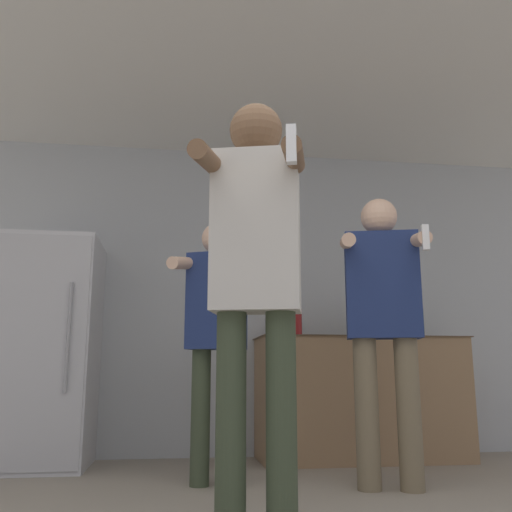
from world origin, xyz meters
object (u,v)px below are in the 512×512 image
at_px(bottle_amber_bourbon, 357,323).
at_px(bottle_clear_vodka, 281,320).
at_px(person_man_side, 384,314).
at_px(bottle_red_label, 296,321).
at_px(bottle_dark_rum, 418,322).
at_px(bottle_short_whiskey, 396,323).
at_px(refrigerator, 44,351).
at_px(person_woman_foreground, 256,267).
at_px(person_spectator_back, 216,324).

distance_m(bottle_amber_bourbon, bottle_clear_vodka, 0.62).
xyz_separation_m(bottle_amber_bourbon, person_man_side, (-0.21, -1.16, -0.05)).
bearing_deg(bottle_clear_vodka, bottle_red_label, 0.00).
bearing_deg(bottle_dark_rum, bottle_short_whiskey, -180.00).
bearing_deg(bottle_dark_rum, bottle_amber_bourbon, -180.00).
bearing_deg(refrigerator, person_man_side, -26.73).
bearing_deg(person_woman_foreground, bottle_clear_vodka, 76.83).
distance_m(bottle_dark_rum, person_man_side, 1.37).
relative_size(bottle_dark_rum, bottle_clear_vodka, 1.10).
distance_m(bottle_amber_bourbon, person_woman_foreground, 2.44).
height_order(bottle_red_label, bottle_amber_bourbon, bottle_red_label).
height_order(refrigerator, bottle_short_whiskey, refrigerator).
distance_m(bottle_red_label, person_spectator_back, 1.15).
relative_size(bottle_red_label, person_spectator_back, 0.20).
bearing_deg(refrigerator, person_woman_foreground, -59.21).
bearing_deg(bottle_clear_vodka, bottle_short_whiskey, 0.00).
bearing_deg(person_woman_foreground, person_spectator_back, 93.12).
bearing_deg(bottle_red_label, bottle_short_whiskey, 0.00).
height_order(bottle_dark_rum, person_man_side, person_man_side).
bearing_deg(refrigerator, person_spectator_back, -35.40).
distance_m(bottle_red_label, person_man_side, 1.20).
bearing_deg(person_spectator_back, person_woman_foreground, -86.88).
distance_m(bottle_short_whiskey, person_man_side, 1.28).
relative_size(bottle_red_label, bottle_dark_rum, 0.90).
height_order(refrigerator, person_man_side, person_man_side).
xyz_separation_m(bottle_clear_vodka, person_spectator_back, (-0.58, -0.91, -0.12)).
distance_m(bottle_clear_vodka, person_woman_foreground, 2.22).
xyz_separation_m(bottle_red_label, bottle_clear_vodka, (-0.12, -0.00, 0.01)).
bearing_deg(bottle_clear_vodka, bottle_amber_bourbon, 0.00).
relative_size(bottle_short_whiskey, bottle_red_label, 0.97).
bearing_deg(refrigerator, bottle_red_label, 2.19).
relative_size(refrigerator, bottle_amber_bourbon, 5.64).
relative_size(bottle_clear_vodka, person_man_side, 0.19).
height_order(refrigerator, bottle_red_label, refrigerator).
distance_m(refrigerator, person_spectator_back, 1.45).
distance_m(refrigerator, bottle_short_whiskey, 2.71).
relative_size(refrigerator, bottle_dark_rum, 4.58).
bearing_deg(bottle_amber_bourbon, person_spectator_back, -142.74).
xyz_separation_m(bottle_red_label, person_woman_foreground, (-0.63, -2.17, 0.02)).
bearing_deg(person_spectator_back, person_man_side, -14.29).
bearing_deg(bottle_dark_rum, refrigerator, -178.57).
bearing_deg(person_spectator_back, bottle_short_whiskey, 30.87).
distance_m(bottle_short_whiskey, bottle_dark_rum, 0.19).
height_order(bottle_dark_rum, bottle_amber_bourbon, bottle_dark_rum).
xyz_separation_m(bottle_amber_bourbon, bottle_clear_vodka, (-0.62, -0.00, 0.02)).
distance_m(bottle_dark_rum, bottle_amber_bourbon, 0.52).
bearing_deg(person_man_side, bottle_clear_vodka, 109.31).
distance_m(refrigerator, person_man_side, 2.43).
relative_size(refrigerator, bottle_red_label, 5.11).
xyz_separation_m(bottle_red_label, bottle_dark_rum, (1.01, 0.00, 0.01)).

